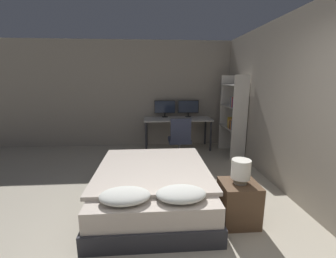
% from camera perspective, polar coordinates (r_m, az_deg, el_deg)
% --- Properties ---
extents(wall_back, '(12.00, 0.06, 2.70)m').
position_cam_1_polar(wall_back, '(5.97, -1.43, 8.78)').
color(wall_back, '#9E9384').
rests_on(wall_back, ground_plane).
extents(wall_side_right, '(0.06, 12.00, 2.70)m').
position_cam_1_polar(wall_side_right, '(3.74, 29.55, 4.94)').
color(wall_side_right, '#9E9384').
rests_on(wall_side_right, ground_plane).
extents(bed, '(1.56, 1.97, 0.59)m').
position_cam_1_polar(bed, '(3.28, -3.82, -14.33)').
color(bed, '#2D2D33').
rests_on(bed, ground_plane).
extents(nightstand, '(0.44, 0.42, 0.52)m').
position_cam_1_polar(nightstand, '(3.01, 17.44, -17.43)').
color(nightstand, brown).
rests_on(nightstand, ground_plane).
extents(bedside_lamp, '(0.22, 0.22, 0.29)m').
position_cam_1_polar(bedside_lamp, '(2.83, 18.02, -9.74)').
color(bedside_lamp, gray).
rests_on(bedside_lamp, nightstand).
extents(desk, '(1.68, 0.68, 0.78)m').
position_cam_1_polar(desk, '(5.67, 2.45, 1.87)').
color(desk, beige).
rests_on(desk, ground_plane).
extents(monitor_left, '(0.54, 0.16, 0.43)m').
position_cam_1_polar(monitor_left, '(5.83, -0.81, 5.48)').
color(monitor_left, black).
rests_on(monitor_left, desk).
extents(monitor_right, '(0.54, 0.16, 0.43)m').
position_cam_1_polar(monitor_right, '(5.90, 5.19, 5.51)').
color(monitor_right, black).
rests_on(monitor_right, desk).
extents(keyboard, '(0.34, 0.13, 0.02)m').
position_cam_1_polar(keyboard, '(5.42, 2.74, 2.37)').
color(keyboard, black).
rests_on(keyboard, desk).
extents(computer_mouse, '(0.07, 0.05, 0.04)m').
position_cam_1_polar(computer_mouse, '(5.46, 5.46, 2.49)').
color(computer_mouse, black).
rests_on(computer_mouse, desk).
extents(office_chair, '(0.52, 0.52, 0.94)m').
position_cam_1_polar(office_chair, '(4.95, 3.00, -3.48)').
color(office_chair, black).
rests_on(office_chair, ground_plane).
extents(bookshelf, '(0.33, 0.88, 1.83)m').
position_cam_1_polar(bookshelf, '(5.28, 16.49, 3.87)').
color(bookshelf, beige).
rests_on(bookshelf, ground_plane).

